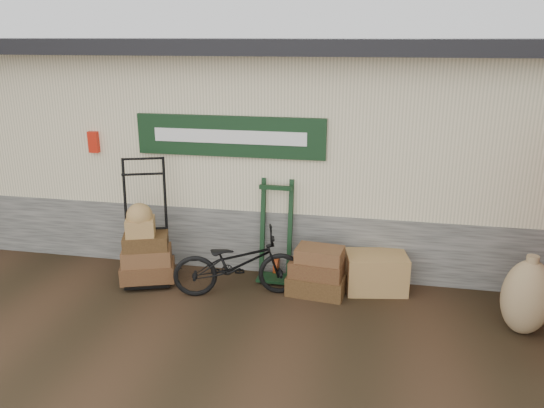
# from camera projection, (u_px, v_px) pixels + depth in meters

# --- Properties ---
(ground) EXTENTS (80.00, 80.00, 0.00)m
(ground) POSITION_uv_depth(u_px,v_px,m) (235.00, 303.00, 6.72)
(ground) COLOR black
(ground) RESTS_ON ground
(station_building) EXTENTS (14.40, 4.10, 3.20)m
(station_building) POSITION_uv_depth(u_px,v_px,m) (276.00, 138.00, 8.80)
(station_building) COLOR #4C4C47
(station_building) RESTS_ON ground
(porter_trolley) EXTENTS (1.02, 0.89, 1.71)m
(porter_trolley) POSITION_uv_depth(u_px,v_px,m) (146.00, 220.00, 7.16)
(porter_trolley) COLOR black
(porter_trolley) RESTS_ON ground
(green_barrow) EXTENTS (0.52, 0.44, 1.39)m
(green_barrow) POSITION_uv_depth(u_px,v_px,m) (276.00, 230.00, 7.24)
(green_barrow) COLOR black
(green_barrow) RESTS_ON ground
(suitcase_stack) EXTENTS (0.79, 0.55, 0.65)m
(suitcase_stack) POSITION_uv_depth(u_px,v_px,m) (317.00, 270.00, 6.88)
(suitcase_stack) COLOR #3E2813
(suitcase_stack) RESTS_ON ground
(wicker_hamper) EXTENTS (0.86, 0.64, 0.51)m
(wicker_hamper) POSITION_uv_depth(u_px,v_px,m) (376.00, 272.00, 6.99)
(wicker_hamper) COLOR olive
(wicker_hamper) RESTS_ON ground
(bicycle) EXTENTS (1.01, 1.76, 0.97)m
(bicycle) POSITION_uv_depth(u_px,v_px,m) (238.00, 260.00, 6.81)
(bicycle) COLOR black
(bicycle) RESTS_ON ground
(burlap_sack_left) EXTENTS (0.60, 0.52, 0.89)m
(burlap_sack_left) POSITION_uv_depth(u_px,v_px,m) (527.00, 297.00, 5.92)
(burlap_sack_left) COLOR #876949
(burlap_sack_left) RESTS_ON ground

